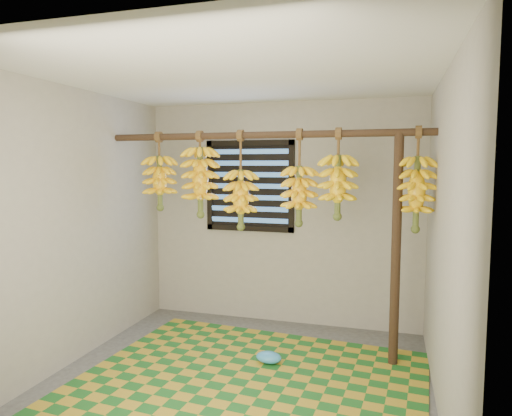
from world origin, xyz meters
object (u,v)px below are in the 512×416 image
(banana_bunch_d, at_px, (299,196))
(banana_bunch_e, at_px, (338,187))
(banana_bunch_c, at_px, (241,199))
(plastic_bag, at_px, (269,357))
(banana_bunch_b, at_px, (200,182))
(woven_mat, at_px, (250,381))
(banana_bunch_f, at_px, (417,194))
(banana_bunch_a, at_px, (160,183))
(support_post, at_px, (396,251))

(banana_bunch_d, bearing_deg, banana_bunch_e, 0.00)
(banana_bunch_c, distance_m, banana_bunch_d, 0.55)
(banana_bunch_e, bearing_deg, plastic_bag, -150.82)
(banana_bunch_b, relative_size, banana_bunch_e, 1.03)
(banana_bunch_b, distance_m, banana_bunch_e, 1.30)
(woven_mat, relative_size, banana_bunch_e, 3.40)
(woven_mat, distance_m, banana_bunch_e, 1.78)
(plastic_bag, relative_size, banana_bunch_d, 0.27)
(woven_mat, bearing_deg, banana_bunch_b, 136.65)
(banana_bunch_d, distance_m, banana_bunch_e, 0.35)
(woven_mat, height_order, banana_bunch_d, banana_bunch_d)
(banana_bunch_b, relative_size, banana_bunch_d, 0.94)
(woven_mat, relative_size, banana_bunch_d, 3.12)
(banana_bunch_c, xyz_separation_m, banana_bunch_e, (0.89, 0.00, 0.13))
(plastic_bag, bearing_deg, banana_bunch_f, 14.18)
(plastic_bag, relative_size, banana_bunch_c, 0.25)
(woven_mat, bearing_deg, plastic_bag, 80.67)
(banana_bunch_a, bearing_deg, banana_bunch_d, 0.00)
(banana_bunch_f, bearing_deg, woven_mat, -152.10)
(support_post, height_order, banana_bunch_f, banana_bunch_f)
(support_post, relative_size, banana_bunch_f, 2.28)
(plastic_bag, xyz_separation_m, banana_bunch_d, (0.20, 0.30, 1.40))
(banana_bunch_b, height_order, banana_bunch_c, same)
(banana_bunch_d, bearing_deg, plastic_bag, -123.16)
(banana_bunch_b, height_order, banana_bunch_f, same)
(banana_bunch_b, bearing_deg, support_post, 0.00)
(banana_bunch_a, bearing_deg, woven_mat, -30.31)
(woven_mat, xyz_separation_m, plastic_bag, (0.06, 0.36, 0.05))
(banana_bunch_b, relative_size, banana_bunch_f, 0.93)
(support_post, relative_size, banana_bunch_c, 2.18)
(banana_bunch_a, distance_m, banana_bunch_b, 0.43)
(banana_bunch_a, xyz_separation_m, banana_bunch_c, (0.84, -0.00, -0.15))
(banana_bunch_d, xyz_separation_m, banana_bunch_f, (0.99, 0.00, 0.03))
(woven_mat, bearing_deg, banana_bunch_f, 27.90)
(support_post, bearing_deg, banana_bunch_c, -180.00)
(banana_bunch_e, bearing_deg, banana_bunch_a, 180.00)
(banana_bunch_b, bearing_deg, plastic_bag, -21.58)
(plastic_bag, bearing_deg, woven_mat, -99.33)
(banana_bunch_c, height_order, banana_bunch_f, same)
(woven_mat, distance_m, banana_bunch_b, 1.84)
(banana_bunch_a, xyz_separation_m, banana_bunch_f, (2.38, 0.00, -0.07))
(banana_bunch_d, relative_size, banana_bunch_e, 1.09)
(support_post, relative_size, banana_bunch_b, 2.46)
(banana_bunch_e, height_order, banana_bunch_f, same)
(woven_mat, relative_size, banana_bunch_f, 3.07)
(support_post, bearing_deg, banana_bunch_f, 0.00)
(banana_bunch_c, bearing_deg, woven_mat, -65.99)
(banana_bunch_f, bearing_deg, banana_bunch_b, 180.00)
(banana_bunch_b, bearing_deg, banana_bunch_d, 0.00)
(banana_bunch_b, height_order, banana_bunch_d, same)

